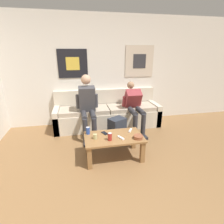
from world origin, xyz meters
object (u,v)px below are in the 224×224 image
at_px(backpack, 117,129).
at_px(pillar_candle, 95,136).
at_px(ceramic_bowl, 138,137).
at_px(person_seated_adult, 87,104).
at_px(couch, 108,114).
at_px(drink_can_blue, 88,131).
at_px(coffee_table, 114,140).
at_px(drink_can_red, 110,137).
at_px(game_controller_near_left, 121,138).
at_px(cell_phone, 105,133).
at_px(game_controller_near_right, 130,130).
at_px(person_seated_teen, 134,105).

bearing_deg(backpack, pillar_candle, -129.29).
bearing_deg(ceramic_bowl, person_seated_adult, 122.60).
distance_m(couch, drink_can_blue, 1.32).
distance_m(coffee_table, drink_can_red, 0.20).
relative_size(ceramic_bowl, pillar_candle, 1.68).
xyz_separation_m(couch, game_controller_near_left, (-0.05, -1.46, 0.12)).
bearing_deg(drink_can_red, game_controller_near_left, 6.53).
xyz_separation_m(coffee_table, drink_can_blue, (-0.41, 0.18, 0.14)).
xyz_separation_m(couch, ceramic_bowl, (0.23, -1.52, 0.14)).
bearing_deg(person_seated_adult, coffee_table, -70.25).
relative_size(backpack, game_controller_near_left, 3.19).
height_order(backpack, cell_phone, backpack).
bearing_deg(coffee_table, drink_can_red, -127.53).
bearing_deg(coffee_table, person_seated_adult, 109.75).
height_order(game_controller_near_left, cell_phone, game_controller_near_left).
xyz_separation_m(coffee_table, game_controller_near_right, (0.33, 0.14, 0.09)).
bearing_deg(game_controller_near_right, person_seated_teen, 67.86).
relative_size(coffee_table, cell_phone, 6.43).
bearing_deg(person_seated_adult, cell_phone, -75.22).
distance_m(pillar_candle, drink_can_red, 0.24).
relative_size(coffee_table, backpack, 2.11).
xyz_separation_m(ceramic_bowl, game_controller_near_right, (-0.04, 0.30, -0.02)).
relative_size(person_seated_teen, game_controller_near_left, 7.42).
distance_m(person_seated_teen, drink_can_blue, 1.39).
relative_size(couch, game_controller_near_left, 17.11).
xyz_separation_m(drink_can_red, game_controller_near_left, (0.18, 0.02, -0.05)).
distance_m(couch, coffee_table, 1.37).
relative_size(couch, person_seated_teen, 2.30).
distance_m(person_seated_teen, cell_phone, 1.22).
bearing_deg(drink_can_red, drink_can_blue, 137.60).
xyz_separation_m(ceramic_bowl, drink_can_blue, (-0.78, 0.33, 0.03)).
height_order(person_seated_teen, drink_can_blue, person_seated_teen).
bearing_deg(game_controller_near_right, coffee_table, -156.67).
height_order(pillar_candle, cell_phone, pillar_candle).
relative_size(person_seated_adult, cell_phone, 8.50).
height_order(drink_can_red, game_controller_near_right, drink_can_red).
bearing_deg(cell_phone, person_seated_adult, 104.78).
bearing_deg(person_seated_teen, cell_phone, -132.94).
bearing_deg(drink_can_red, coffee_table, 52.47).
distance_m(backpack, drink_can_blue, 0.80).
xyz_separation_m(game_controller_near_right, cell_phone, (-0.46, -0.00, -0.01)).
xyz_separation_m(couch, coffee_table, (-0.14, -1.37, 0.03)).
bearing_deg(drink_can_red, person_seated_teen, 55.62).
bearing_deg(drink_can_blue, person_seated_teen, 37.38).
bearing_deg(pillar_candle, couch, 71.77).
distance_m(backpack, game_controller_near_right, 0.53).
height_order(person_seated_teen, backpack, person_seated_teen).
xyz_separation_m(coffee_table, pillar_candle, (-0.31, -0.02, 0.12)).
distance_m(person_seated_adult, cell_phone, 0.91).
xyz_separation_m(coffee_table, cell_phone, (-0.13, 0.14, 0.08)).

